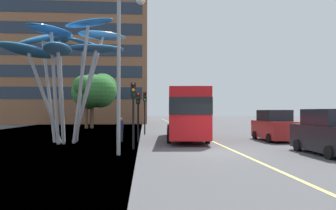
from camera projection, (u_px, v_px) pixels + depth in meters
ground at (198, 153)px, 15.73m from camera, size 120.00×240.00×0.10m
red_bus at (186, 111)px, 23.07m from camera, size 3.29×10.62×3.75m
leaf_sculpture at (67, 48)px, 20.60m from camera, size 7.88×7.70×7.86m
traffic_light_kerb_near at (133, 101)px, 17.01m from camera, size 0.28×0.42×3.60m
traffic_light_kerb_far at (138, 106)px, 21.07m from camera, size 0.28×0.42×3.34m
traffic_light_island_mid at (145, 104)px, 27.80m from camera, size 0.28×0.42×3.75m
car_parked_near at (329, 133)px, 14.89m from camera, size 1.92×4.54×2.17m
car_parked_mid at (274, 126)px, 21.94m from camera, size 2.02×4.26×2.15m
street_lamp at (125, 53)px, 14.92m from camera, size 1.33×0.44×7.59m
tree_pavement_near at (96, 90)px, 38.69m from camera, size 5.79×5.98×6.80m
tree_pavement_far at (89, 92)px, 37.94m from camera, size 4.01×4.35×6.30m
pedestrian at (121, 130)px, 21.32m from camera, size 0.34×0.34×1.63m
backdrop_building at (71, 46)px, 55.53m from camera, size 26.74×12.53×27.14m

